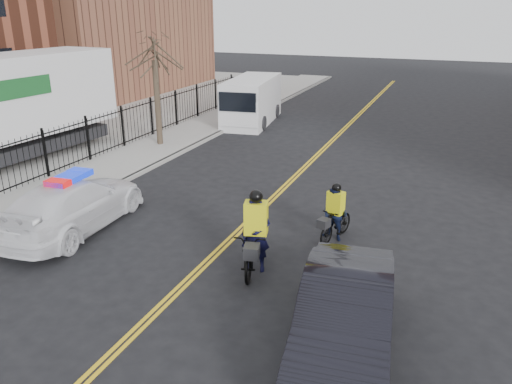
{
  "coord_description": "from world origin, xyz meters",
  "views": [
    {
      "loc": [
        5.71,
        -10.35,
        6.49
      ],
      "look_at": [
        0.5,
        2.56,
        1.3
      ],
      "focal_mm": 35.0,
      "sensor_mm": 36.0,
      "label": 1
    }
  ],
  "objects_px": {
    "police_cruiser": "(73,204)",
    "cyclist_near": "(256,243)",
    "cargo_van": "(251,102)",
    "dark_sedan": "(344,317)",
    "cyclist_far": "(335,218)"
  },
  "relations": [
    {
      "from": "dark_sedan",
      "to": "police_cruiser",
      "type": "bearing_deg",
      "value": 155.73
    },
    {
      "from": "cargo_van",
      "to": "cyclist_near",
      "type": "xyz_separation_m",
      "value": [
        6.85,
        -16.23,
        -0.49
      ]
    },
    {
      "from": "police_cruiser",
      "to": "cyclist_near",
      "type": "relative_size",
      "value": 2.36
    },
    {
      "from": "cyclist_far",
      "to": "cyclist_near",
      "type": "bearing_deg",
      "value": -103.24
    },
    {
      "from": "cyclist_near",
      "to": "cyclist_far",
      "type": "xyz_separation_m",
      "value": [
        1.45,
        2.56,
        -0.08
      ]
    },
    {
      "from": "dark_sedan",
      "to": "cyclist_far",
      "type": "bearing_deg",
      "value": 98.24
    },
    {
      "from": "cargo_van",
      "to": "cyclist_near",
      "type": "bearing_deg",
      "value": -74.98
    },
    {
      "from": "dark_sedan",
      "to": "cyclist_far",
      "type": "relative_size",
      "value": 2.77
    },
    {
      "from": "dark_sedan",
      "to": "cyclist_near",
      "type": "distance_m",
      "value": 3.75
    },
    {
      "from": "cyclist_far",
      "to": "dark_sedan",
      "type": "bearing_deg",
      "value": -58.08
    },
    {
      "from": "police_cruiser",
      "to": "cyclist_near",
      "type": "bearing_deg",
      "value": 172.78
    },
    {
      "from": "dark_sedan",
      "to": "cargo_van",
      "type": "xyz_separation_m",
      "value": [
        -9.69,
        18.67,
        0.44
      ]
    },
    {
      "from": "cyclist_near",
      "to": "cyclist_far",
      "type": "height_order",
      "value": "cyclist_near"
    },
    {
      "from": "police_cruiser",
      "to": "dark_sedan",
      "type": "xyz_separation_m",
      "value": [
        9.02,
        -2.75,
        0.02
      ]
    },
    {
      "from": "cargo_van",
      "to": "dark_sedan",
      "type": "bearing_deg",
      "value": -70.42
    }
  ]
}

